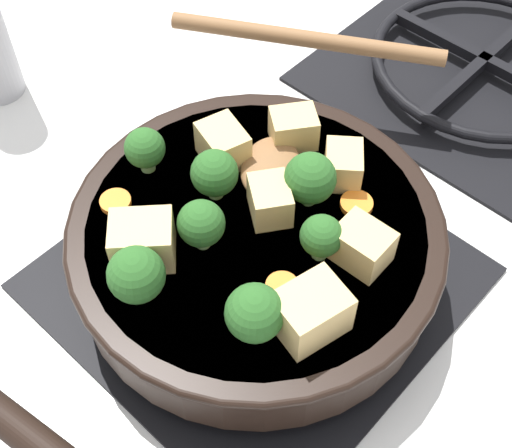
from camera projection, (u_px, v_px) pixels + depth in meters
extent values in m
plane|color=silver|center=(256.00, 279.00, 0.62)|extent=(2.40, 2.40, 0.00)
cube|color=black|center=(256.00, 277.00, 0.61)|extent=(0.31, 0.31, 0.01)
torus|color=black|center=(256.00, 266.00, 0.60)|extent=(0.24, 0.24, 0.01)
cube|color=black|center=(256.00, 266.00, 0.60)|extent=(0.01, 0.23, 0.01)
cube|color=black|center=(256.00, 266.00, 0.60)|extent=(0.23, 0.01, 0.01)
cube|color=black|center=(480.00, 72.00, 0.77)|extent=(0.31, 0.31, 0.01)
torus|color=black|center=(484.00, 60.00, 0.76)|extent=(0.24, 0.24, 0.01)
cube|color=black|center=(484.00, 60.00, 0.76)|extent=(0.01, 0.23, 0.01)
cube|color=black|center=(484.00, 60.00, 0.76)|extent=(0.23, 0.01, 0.01)
cylinder|color=black|center=(256.00, 244.00, 0.58)|extent=(0.29, 0.29, 0.05)
cylinder|color=brown|center=(256.00, 241.00, 0.57)|extent=(0.27, 0.27, 0.05)
torus|color=black|center=(256.00, 227.00, 0.56)|extent=(0.30, 0.30, 0.01)
ellipsoid|color=brown|center=(271.00, 167.00, 0.58)|extent=(0.08, 0.08, 0.01)
cylinder|color=brown|center=(306.00, 39.00, 0.68)|extent=(0.24, 0.15, 0.02)
cube|color=#DBB770|center=(270.00, 200.00, 0.55)|extent=(0.05, 0.05, 0.03)
cube|color=#DBB770|center=(293.00, 129.00, 0.60)|extent=(0.05, 0.05, 0.03)
cube|color=#DBB770|center=(311.00, 312.00, 0.49)|extent=(0.05, 0.06, 0.04)
cube|color=#DBB770|center=(343.00, 165.00, 0.57)|extent=(0.05, 0.05, 0.03)
cube|color=#DBB770|center=(362.00, 246.00, 0.52)|extent=(0.04, 0.03, 0.03)
cube|color=#DBB770|center=(143.00, 241.00, 0.52)|extent=(0.06, 0.06, 0.04)
cube|color=#DBB770|center=(223.00, 145.00, 0.58)|extent=(0.05, 0.04, 0.03)
cylinder|color=#709956|center=(203.00, 239.00, 0.54)|extent=(0.01, 0.01, 0.01)
sphere|color=#285B23|center=(201.00, 223.00, 0.52)|extent=(0.04, 0.04, 0.04)
cylinder|color=#709956|center=(148.00, 163.00, 0.58)|extent=(0.01, 0.01, 0.01)
sphere|color=#285B23|center=(145.00, 148.00, 0.57)|extent=(0.03, 0.03, 0.03)
cylinder|color=#709956|center=(255.00, 329.00, 0.49)|extent=(0.01, 0.01, 0.01)
sphere|color=#285B23|center=(255.00, 313.00, 0.48)|extent=(0.04, 0.04, 0.04)
cylinder|color=#709956|center=(140.00, 291.00, 0.51)|extent=(0.01, 0.01, 0.01)
sphere|color=#285B23|center=(136.00, 275.00, 0.49)|extent=(0.04, 0.04, 0.04)
cylinder|color=#709956|center=(308.00, 196.00, 0.56)|extent=(0.01, 0.01, 0.01)
sphere|color=#285B23|center=(310.00, 178.00, 0.55)|extent=(0.04, 0.04, 0.04)
cylinder|color=#709956|center=(320.00, 250.00, 0.53)|extent=(0.01, 0.01, 0.01)
sphere|color=#285B23|center=(321.00, 236.00, 0.52)|extent=(0.03, 0.03, 0.03)
cylinder|color=#709956|center=(215.00, 190.00, 0.57)|extent=(0.01, 0.01, 0.01)
sphere|color=#285B23|center=(214.00, 174.00, 0.55)|extent=(0.04, 0.04, 0.04)
cylinder|color=orange|center=(357.00, 204.00, 0.56)|extent=(0.03, 0.03, 0.01)
cylinder|color=orange|center=(116.00, 202.00, 0.56)|extent=(0.02, 0.02, 0.01)
cylinder|color=orange|center=(282.00, 287.00, 0.52)|extent=(0.02, 0.02, 0.01)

